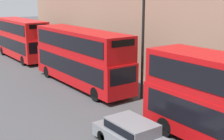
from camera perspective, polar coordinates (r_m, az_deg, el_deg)
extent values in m
cylinder|color=black|center=(16.48, 9.77, -10.16)|extent=(0.30, 1.00, 1.00)
cylinder|color=black|center=(18.05, 14.86, -8.27)|extent=(0.30, 1.00, 1.00)
cube|color=#B20C0F|center=(24.79, -5.71, 0.51)|extent=(2.55, 11.03, 2.28)
cube|color=#B20C0F|center=(24.41, -5.83, 5.20)|extent=(2.50, 10.81, 1.82)
cube|color=black|center=(24.73, -5.73, 1.12)|extent=(2.59, 10.15, 1.28)
cube|color=black|center=(24.40, -5.83, 5.41)|extent=(2.59, 10.15, 1.09)
cube|color=black|center=(20.25, 2.08, -1.09)|extent=(2.17, 0.06, 1.14)
cube|color=black|center=(19.82, 2.14, 4.91)|extent=(1.78, 0.06, 0.44)
cylinder|color=black|center=(21.27, -2.96, -4.44)|extent=(0.30, 1.00, 1.00)
cylinder|color=black|center=(22.51, 1.87, -3.41)|extent=(0.30, 1.00, 1.00)
cylinder|color=black|center=(27.93, -11.71, -0.31)|extent=(0.30, 1.00, 1.00)
cylinder|color=black|center=(28.89, -7.64, 0.32)|extent=(0.30, 1.00, 1.00)
cube|color=red|center=(36.67, -16.21, 4.30)|extent=(2.55, 10.15, 2.29)
cube|color=red|center=(36.42, -16.42, 7.46)|extent=(2.50, 9.95, 1.78)
cube|color=black|center=(36.63, -16.23, 4.73)|extent=(2.59, 9.34, 1.28)
cube|color=black|center=(36.41, -16.43, 7.60)|extent=(2.59, 9.34, 1.07)
cube|color=black|center=(31.94, -13.17, 4.01)|extent=(2.17, 0.06, 1.14)
cube|color=black|center=(31.67, -13.37, 7.77)|extent=(1.78, 0.06, 0.43)
cylinder|color=black|center=(33.25, -15.87, 1.67)|extent=(0.30, 1.00, 1.00)
cylinder|color=black|center=(34.05, -12.32, 2.15)|extent=(0.30, 1.00, 1.00)
cylinder|color=black|center=(39.76, -19.35, 3.31)|extent=(0.30, 1.00, 1.00)
cylinder|color=black|center=(40.43, -16.30, 3.70)|extent=(0.30, 1.00, 1.00)
cube|color=slate|center=(14.97, 3.88, -12.52)|extent=(1.80, 4.34, 0.64)
cube|color=slate|center=(14.79, 3.64, -10.28)|extent=(1.58, 2.39, 0.56)
cube|color=black|center=(14.78, 3.65, -10.18)|extent=(1.62, 2.27, 0.36)
cylinder|color=black|center=(15.62, -1.74, -12.06)|extent=(0.22, 0.64, 0.64)
cylinder|color=black|center=(16.47, 2.90, -10.66)|extent=(0.22, 0.64, 0.64)
cylinder|color=black|center=(21.21, 5.63, 3.68)|extent=(0.18, 0.18, 6.90)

